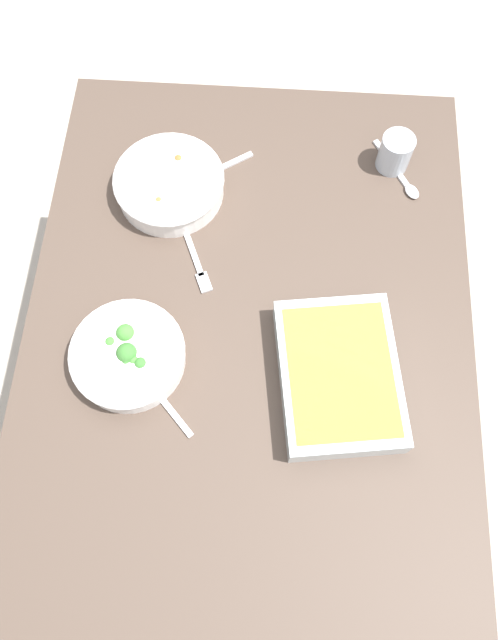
{
  "coord_description": "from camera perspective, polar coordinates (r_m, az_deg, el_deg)",
  "views": [
    {
      "loc": [
        0.46,
        0.03,
        1.88
      ],
      "look_at": [
        0.0,
        0.0,
        0.74
      ],
      "focal_mm": 34.24,
      "sensor_mm": 36.0,
      "label": 1
    }
  ],
  "objects": [
    {
      "name": "ground_plane",
      "position": [
        1.93,
        -0.0,
        -8.28
      ],
      "size": [
        6.0,
        6.0,
        0.0
      ],
      "primitive_type": "plane",
      "color": "#B2A899"
    },
    {
      "name": "dining_table",
      "position": [
        1.31,
        -0.0,
        -1.48
      ],
      "size": [
        1.2,
        0.9,
        0.74
      ],
      "color": "#4C3D33",
      "rests_on": "ground_plane"
    },
    {
      "name": "stew_bowl",
      "position": [
        1.36,
        -7.44,
        12.5
      ],
      "size": [
        0.24,
        0.24,
        0.06
      ],
      "color": "white",
      "rests_on": "dining_table"
    },
    {
      "name": "broccoli_bowl",
      "position": [
        1.19,
        -11.22,
        -3.25
      ],
      "size": [
        0.22,
        0.22,
        0.07
      ],
      "color": "white",
      "rests_on": "dining_table"
    },
    {
      "name": "baking_dish",
      "position": [
        1.17,
        8.39,
        -5.11
      ],
      "size": [
        0.33,
        0.26,
        0.06
      ],
      "color": "silver",
      "rests_on": "dining_table"
    },
    {
      "name": "drink_cup",
      "position": [
        1.42,
        13.47,
        14.88
      ],
      "size": [
        0.07,
        0.07,
        0.08
      ],
      "color": "#B2BCC6",
      "rests_on": "dining_table"
    },
    {
      "name": "spoon_by_stew",
      "position": [
        1.4,
        -3.87,
        13.48
      ],
      "size": [
        0.11,
        0.16,
        0.01
      ],
      "color": "silver",
      "rests_on": "dining_table"
    },
    {
      "name": "spoon_by_broccoli",
      "position": [
        1.19,
        -8.74,
        -6.56
      ],
      "size": [
        0.14,
        0.13,
        0.01
      ],
      "color": "silver",
      "rests_on": "dining_table"
    },
    {
      "name": "spoon_spare",
      "position": [
        1.43,
        14.08,
        12.78
      ],
      "size": [
        0.16,
        0.1,
        0.01
      ],
      "color": "silver",
      "rests_on": "dining_table"
    },
    {
      "name": "fork_on_table",
      "position": [
        1.29,
        -4.95,
        5.5
      ],
      "size": [
        0.17,
        0.09,
        0.01
      ],
      "color": "silver",
      "rests_on": "dining_table"
    }
  ]
}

